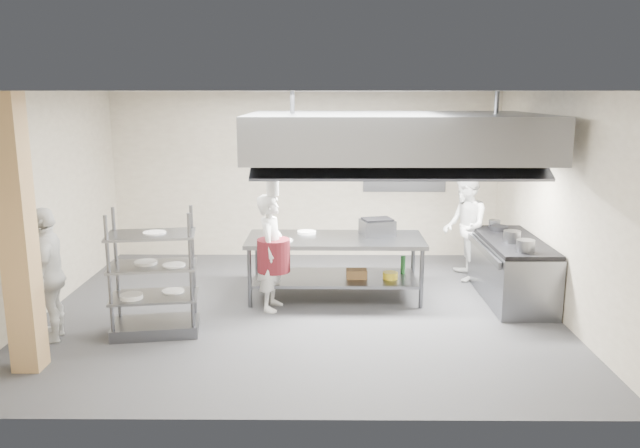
{
  "coord_description": "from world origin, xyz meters",
  "views": [
    {
      "loc": [
        0.35,
        -8.29,
        2.99
      ],
      "look_at": [
        0.28,
        0.2,
        1.19
      ],
      "focal_mm": 35.0,
      "sensor_mm": 36.0,
      "label": 1
    }
  ],
  "objects_px": {
    "pass_rack": "(153,273)",
    "stockpot": "(512,237)",
    "chef_line": "(465,227)",
    "cooking_range": "(511,271)",
    "griddle": "(377,228)",
    "chef_plating": "(49,274)",
    "island": "(335,268)",
    "chef_head": "(272,252)"
  },
  "relations": [
    {
      "from": "pass_rack",
      "to": "stockpot",
      "type": "height_order",
      "value": "pass_rack"
    },
    {
      "from": "pass_rack",
      "to": "chef_line",
      "type": "distance_m",
      "value": 4.98
    },
    {
      "from": "chef_line",
      "to": "pass_rack",
      "type": "bearing_deg",
      "value": -59.0
    },
    {
      "from": "cooking_range",
      "to": "griddle",
      "type": "bearing_deg",
      "value": 173.88
    },
    {
      "from": "chef_plating",
      "to": "island",
      "type": "bearing_deg",
      "value": 103.88
    },
    {
      "from": "chef_plating",
      "to": "stockpot",
      "type": "relative_size",
      "value": 6.9
    },
    {
      "from": "chef_line",
      "to": "griddle",
      "type": "height_order",
      "value": "chef_line"
    },
    {
      "from": "pass_rack",
      "to": "cooking_range",
      "type": "distance_m",
      "value": 5.07
    },
    {
      "from": "chef_plating",
      "to": "chef_head",
      "type": "bearing_deg",
      "value": 102.18
    },
    {
      "from": "cooking_range",
      "to": "chef_line",
      "type": "relative_size",
      "value": 1.16
    },
    {
      "from": "griddle",
      "to": "stockpot",
      "type": "xyz_separation_m",
      "value": [
        1.88,
        -0.39,
        -0.04
      ]
    },
    {
      "from": "chef_plating",
      "to": "stockpot",
      "type": "height_order",
      "value": "chef_plating"
    },
    {
      "from": "stockpot",
      "to": "pass_rack",
      "type": "bearing_deg",
      "value": -166.06
    },
    {
      "from": "chef_plating",
      "to": "pass_rack",
      "type": "bearing_deg",
      "value": 88.07
    },
    {
      "from": "cooking_range",
      "to": "chef_plating",
      "type": "distance_m",
      "value": 6.29
    },
    {
      "from": "cooking_range",
      "to": "chef_plating",
      "type": "bearing_deg",
      "value": -165.64
    },
    {
      "from": "griddle",
      "to": "pass_rack",
      "type": "bearing_deg",
      "value": -166.86
    },
    {
      "from": "island",
      "to": "pass_rack",
      "type": "relative_size",
      "value": 1.62
    },
    {
      "from": "chef_head",
      "to": "chef_line",
      "type": "bearing_deg",
      "value": -55.21
    },
    {
      "from": "chef_line",
      "to": "chef_head",
      "type": "bearing_deg",
      "value": -61.46
    },
    {
      "from": "island",
      "to": "cooking_range",
      "type": "bearing_deg",
      "value": -0.69
    },
    {
      "from": "griddle",
      "to": "stockpot",
      "type": "height_order",
      "value": "griddle"
    },
    {
      "from": "chef_head",
      "to": "stockpot",
      "type": "distance_m",
      "value": 3.4
    },
    {
      "from": "chef_head",
      "to": "stockpot",
      "type": "relative_size",
      "value": 6.8
    },
    {
      "from": "pass_rack",
      "to": "chef_plating",
      "type": "xyz_separation_m",
      "value": [
        -1.22,
        -0.19,
        0.04
      ]
    },
    {
      "from": "island",
      "to": "chef_plating",
      "type": "xyz_separation_m",
      "value": [
        -3.5,
        -1.61,
        0.37
      ]
    },
    {
      "from": "chef_line",
      "to": "stockpot",
      "type": "distance_m",
      "value": 1.25
    },
    {
      "from": "chef_line",
      "to": "stockpot",
      "type": "bearing_deg",
      "value": 21.5
    },
    {
      "from": "chef_plating",
      "to": "stockpot",
      "type": "distance_m",
      "value": 6.16
    },
    {
      "from": "stockpot",
      "to": "chef_head",
      "type": "bearing_deg",
      "value": -175.44
    },
    {
      "from": "island",
      "to": "chef_line",
      "type": "xyz_separation_m",
      "value": [
        2.1,
        0.95,
        0.41
      ]
    },
    {
      "from": "chef_head",
      "to": "chef_plating",
      "type": "distance_m",
      "value": 2.84
    },
    {
      "from": "pass_rack",
      "to": "chef_plating",
      "type": "distance_m",
      "value": 1.23
    },
    {
      "from": "island",
      "to": "cooking_range",
      "type": "xyz_separation_m",
      "value": [
        2.58,
        -0.05,
        -0.04
      ]
    },
    {
      "from": "griddle",
      "to": "chef_head",
      "type": "bearing_deg",
      "value": -171.73
    },
    {
      "from": "chef_plating",
      "to": "griddle",
      "type": "xyz_separation_m",
      "value": [
        4.13,
        1.77,
        0.2
      ]
    },
    {
      "from": "pass_rack",
      "to": "griddle",
      "type": "bearing_deg",
      "value": 19.5
    },
    {
      "from": "chef_line",
      "to": "chef_plating",
      "type": "bearing_deg",
      "value": -62.83
    },
    {
      "from": "island",
      "to": "chef_head",
      "type": "distance_m",
      "value": 1.08
    },
    {
      "from": "cooking_range",
      "to": "stockpot",
      "type": "bearing_deg",
      "value": -113.13
    },
    {
      "from": "cooking_range",
      "to": "griddle",
      "type": "relative_size",
      "value": 4.27
    },
    {
      "from": "cooking_range",
      "to": "stockpot",
      "type": "xyz_separation_m",
      "value": [
        -0.08,
        -0.18,
        0.56
      ]
    }
  ]
}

